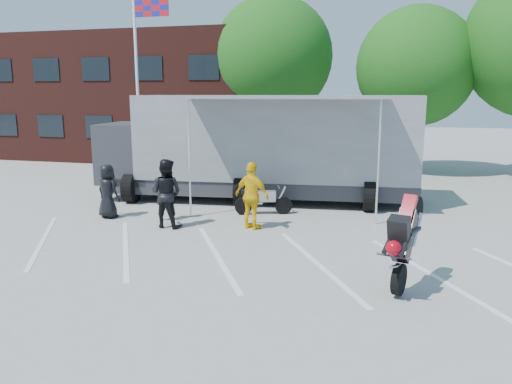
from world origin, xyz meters
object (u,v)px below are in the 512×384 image
at_px(stunt_bike_rider, 407,285).
at_px(spectator_leather_b, 165,194).
at_px(transporter_truck, 262,200).
at_px(tree_mid, 416,67).
at_px(flagpole, 142,62).
at_px(spectator_hivis, 252,196).
at_px(spectator_leather_a, 108,191).
at_px(spectator_leather_c, 166,193).
at_px(parked_motorcycle, 263,214).
at_px(tree_left, 273,57).

height_order(stunt_bike_rider, spectator_leather_b, spectator_leather_b).
distance_m(transporter_truck, spectator_leather_b, 4.16).
bearing_deg(tree_mid, transporter_truck, -124.62).
bearing_deg(flagpole, spectator_hivis, -44.54).
xyz_separation_m(spectator_leather_a, spectator_hivis, (4.60, -0.11, 0.13)).
distance_m(spectator_leather_b, spectator_hivis, 2.79).
height_order(tree_mid, spectator_leather_c, tree_mid).
bearing_deg(parked_motorcycle, stunt_bike_rider, -158.89).
height_order(tree_mid, transporter_truck, tree_mid).
relative_size(tree_mid, spectator_leather_a, 4.65).
bearing_deg(spectator_hivis, stunt_bike_rider, 163.11).
distance_m(spectator_leather_a, spectator_leather_c, 2.27).
distance_m(tree_mid, stunt_bike_rider, 15.57).
distance_m(transporter_truck, spectator_leather_a, 5.43).
relative_size(transporter_truck, spectator_leather_c, 5.92).
distance_m(tree_mid, parked_motorcycle, 11.92).
bearing_deg(tree_left, spectator_leather_b, -91.90).
relative_size(flagpole, tree_mid, 1.04).
relative_size(tree_mid, parked_motorcycle, 4.14).
relative_size(spectator_leather_a, spectator_leather_c, 0.84).
bearing_deg(parked_motorcycle, spectator_hivis, 164.51).
bearing_deg(flagpole, parked_motorcycle, -36.19).
height_order(tree_left, spectator_leather_b, tree_left).
xyz_separation_m(parked_motorcycle, spectator_leather_a, (-4.49, -1.65, 0.83)).
xyz_separation_m(tree_left, spectator_leather_b, (-0.40, -12.22, -4.75)).
xyz_separation_m(tree_mid, spectator_hivis, (-4.63, -11.51, -3.99)).
height_order(flagpole, stunt_bike_rider, flagpole).
height_order(transporter_truck, spectator_hivis, spectator_hivis).
xyz_separation_m(flagpole, tree_left, (4.24, 6.00, 0.51)).
distance_m(flagpole, tree_mid, 12.31).
bearing_deg(tree_mid, flagpole, -156.03).
bearing_deg(stunt_bike_rider, flagpole, 154.40).
relative_size(parked_motorcycle, spectator_leather_c, 0.95).
bearing_deg(tree_left, flagpole, -125.28).
relative_size(spectator_leather_b, spectator_leather_c, 0.83).
bearing_deg(flagpole, spectator_leather_a, -72.56).
bearing_deg(spectator_hivis, parked_motorcycle, -64.99).
height_order(flagpole, tree_mid, flagpole).
height_order(tree_left, spectator_hivis, tree_left).
bearing_deg(spectator_leather_a, parked_motorcycle, -142.72).
distance_m(tree_left, transporter_truck, 10.48).
height_order(parked_motorcycle, spectator_leather_a, spectator_leather_a).
bearing_deg(spectator_leather_c, transporter_truck, -106.88).
height_order(parked_motorcycle, stunt_bike_rider, stunt_bike_rider).
height_order(tree_mid, spectator_leather_a, tree_mid).
distance_m(tree_mid, spectator_leather_a, 15.24).
relative_size(tree_left, tree_mid, 1.13).
bearing_deg(tree_left, spectator_leather_a, -100.20).
relative_size(flagpole, tree_left, 0.93).
bearing_deg(stunt_bike_rider, tree_mid, 104.71).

